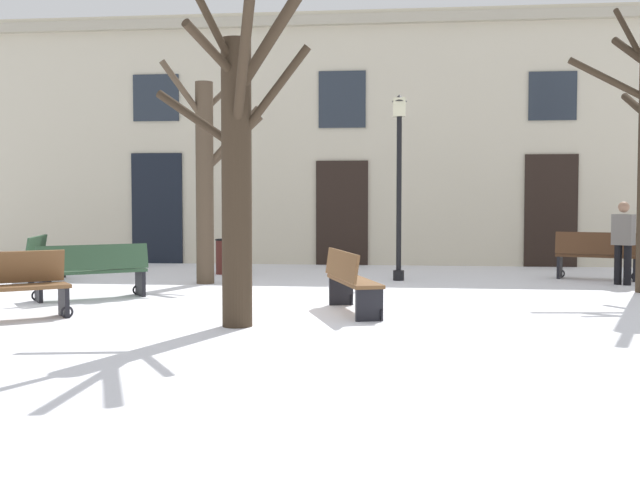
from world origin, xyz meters
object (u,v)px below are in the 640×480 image
object	(u,v)px
bench_far_corner	(350,280)
bench_back_to_back_right	(597,255)
streetlamp	(399,167)
bench_back_to_back_left	(45,258)
bench_near_lamp	(92,271)
litter_bin	(226,256)
tree_near_facade	(207,173)
tree_right_of_center	(237,162)
person_crossing_plaza	(623,239)

from	to	relation	value
bench_far_corner	bench_back_to_back_right	size ratio (longest dim) A/B	1.11
streetlamp	bench_back_to_back_left	world-z (taller)	streetlamp
bench_near_lamp	bench_back_to_back_left	bearing A→B (deg)	-87.37
litter_bin	bench_far_corner	size ratio (longest dim) A/B	0.42
tree_near_facade	bench_near_lamp	xyz separation A→B (m)	(-1.24, -2.55, -1.65)
tree_right_of_center	litter_bin	bearing A→B (deg)	104.59
person_crossing_plaza	bench_far_corner	bearing A→B (deg)	78.44
tree_near_facade	bench_far_corner	distance (m)	4.96
tree_near_facade	litter_bin	bearing A→B (deg)	93.10
bench_far_corner	bench_back_to_back_left	bearing A→B (deg)	42.14
tree_right_of_center	person_crossing_plaza	bearing A→B (deg)	42.52
bench_far_corner	litter_bin	bearing A→B (deg)	11.35
tree_near_facade	bench_back_to_back_left	distance (m)	3.65
bench_far_corner	bench_near_lamp	world-z (taller)	bench_near_lamp
bench_back_to_back_left	bench_back_to_back_right	xyz separation A→B (m)	(10.80, 1.50, 0.03)
tree_right_of_center	bench_far_corner	distance (m)	2.50
tree_right_of_center	streetlamp	distance (m)	6.27
tree_right_of_center	bench_back_to_back_right	world-z (taller)	tree_right_of_center
litter_bin	person_crossing_plaza	world-z (taller)	person_crossing_plaza
bench_far_corner	bench_back_to_back_left	xyz separation A→B (m)	(-6.26, 3.58, -0.01)
bench_near_lamp	litter_bin	bearing A→B (deg)	-140.25
bench_near_lamp	bench_back_to_back_left	size ratio (longest dim) A/B	0.98
person_crossing_plaza	streetlamp	bearing A→B (deg)	32.49
bench_near_lamp	person_crossing_plaza	world-z (taller)	person_crossing_plaza
bench_back_to_back_right	bench_back_to_back_left	bearing A→B (deg)	26.99
bench_far_corner	person_crossing_plaza	world-z (taller)	person_crossing_plaza
bench_far_corner	person_crossing_plaza	size ratio (longest dim) A/B	1.15
bench_near_lamp	tree_right_of_center	bearing A→B (deg)	104.03
bench_back_to_back_right	person_crossing_plaza	distance (m)	1.00
tree_right_of_center	bench_back_to_back_right	distance (m)	8.87
tree_right_of_center	bench_near_lamp	world-z (taller)	tree_right_of_center
bench_back_to_back_right	person_crossing_plaza	xyz separation A→B (m)	(0.27, -0.89, 0.37)
tree_near_facade	person_crossing_plaza	xyz separation A→B (m)	(7.81, 0.59, -1.25)
bench_back_to_back_left	bench_back_to_back_right	size ratio (longest dim) A/B	1.06
litter_bin	bench_near_lamp	size ratio (longest dim) A/B	0.45
bench_back_to_back_right	person_crossing_plaza	size ratio (longest dim) A/B	1.04
tree_near_facade	bench_near_lamp	distance (m)	3.28
tree_right_of_center	tree_near_facade	xyz separation A→B (m)	(-1.70, 5.01, 0.04)
tree_right_of_center	bench_near_lamp	bearing A→B (deg)	140.01
bench_far_corner	bench_near_lamp	bearing A→B (deg)	58.04
tree_near_facade	bench_back_to_back_right	distance (m)	7.85
tree_near_facade	bench_back_to_back_left	world-z (taller)	tree_near_facade
bench_near_lamp	bench_back_to_back_left	world-z (taller)	bench_back_to_back_left
tree_near_facade	person_crossing_plaza	distance (m)	7.93
litter_bin	bench_back_to_back_right	distance (m)	7.65
tree_right_of_center	bench_back_to_back_left	size ratio (longest dim) A/B	2.52
bench_near_lamp	bench_back_to_back_right	xyz separation A→B (m)	(8.77, 4.03, 0.03)
tree_right_of_center	bench_back_to_back_right	size ratio (longest dim) A/B	2.68
tree_near_facade	streetlamp	bearing A→B (deg)	14.70
tree_right_of_center	litter_bin	world-z (taller)	tree_right_of_center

